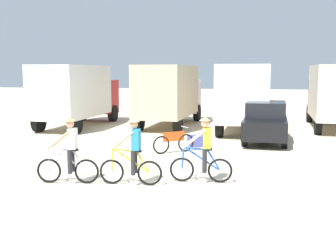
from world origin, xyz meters
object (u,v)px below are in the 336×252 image
box_truck_white_box (77,93)px  cyclist_orange_shirt (69,153)px  box_truck_avon_van (245,94)px  box_truck_cream_rv (335,94)px  supply_crate (198,141)px  sedan_parked (265,122)px  box_truck_tan_camper (170,92)px  cyclist_near_camera (203,152)px  bicycle_spare (174,142)px  cyclist_cowboy_hat (133,154)px

box_truck_white_box → cyclist_orange_shirt: bearing=-69.4°
box_truck_avon_van → box_truck_cream_rv: bearing=18.2°
box_truck_cream_rv → supply_crate: 9.25m
box_truck_white_box → sedan_parked: size_ratio=1.59×
box_truck_tan_camper → supply_crate: (2.12, -5.92, -1.66)m
cyclist_near_camera → bicycle_spare: 4.22m
cyclist_orange_shirt → supply_crate: cyclist_orange_shirt is taller
box_truck_avon_van → bicycle_spare: size_ratio=4.86×
box_truck_tan_camper → cyclist_near_camera: (2.76, -11.42, -1.03)m
cyclist_orange_shirt → cyclist_cowboy_hat: size_ratio=1.00×
box_truck_tan_camper → cyclist_orange_shirt: box_truck_tan_camper is taller
box_truck_tan_camper → bicycle_spare: box_truck_tan_camper is taller
cyclist_cowboy_hat → cyclist_near_camera: size_ratio=1.00×
box_truck_white_box → cyclist_near_camera: bearing=-53.1°
sedan_parked → box_truck_white_box: bearing=161.0°
cyclist_orange_shirt → supply_crate: size_ratio=2.33×
box_truck_cream_rv → sedan_parked: size_ratio=1.59×
box_truck_white_box → cyclist_cowboy_hat: 12.38m
box_truck_cream_rv → cyclist_orange_shirt: (-9.60, -12.40, -1.03)m
sedan_parked → bicycle_spare: sedan_parked is taller
box_truck_avon_van → cyclist_near_camera: box_truck_avon_van is taller
cyclist_cowboy_hat → bicycle_spare: size_ratio=1.28×
cyclist_near_camera → sedan_parked: bearing=72.8°
box_truck_white_box → box_truck_cream_rv: same height
box_truck_tan_camper → sedan_parked: 6.74m
box_truck_cream_rv → cyclist_near_camera: bearing=-117.2°
bicycle_spare → box_truck_white_box: bearing=134.9°
cyclist_cowboy_hat → box_truck_cream_rv: bearing=57.3°
cyclist_near_camera → box_truck_avon_van: bearing=82.5°
box_truck_tan_camper → box_truck_cream_rv: (8.78, 0.28, 0.00)m
cyclist_orange_shirt → bicycle_spare: 5.15m
sedan_parked → cyclist_near_camera: 7.21m
box_truck_avon_van → box_truck_cream_rv: size_ratio=1.00×
box_truck_cream_rv → cyclist_orange_shirt: box_truck_cream_rv is taller
bicycle_spare → supply_crate: bicycle_spare is taller
box_truck_tan_camper → box_truck_avon_van: bearing=-17.1°
box_truck_cream_rv → cyclist_orange_shirt: size_ratio=3.80×
sedan_parked → cyclist_cowboy_hat: 8.45m
cyclist_cowboy_hat → box_truck_tan_camper: bearing=94.4°
cyclist_cowboy_hat → sedan_parked: bearing=61.9°
cyclist_cowboy_hat → bicycle_spare: bearing=84.4°
box_truck_white_box → bicycle_spare: 9.06m
bicycle_spare → supply_crate: size_ratio=1.82×
box_truck_cream_rv → box_truck_white_box: bearing=-174.1°
sedan_parked → bicycle_spare: bearing=-140.3°
box_truck_white_box → box_truck_cream_rv: size_ratio=1.00×
box_truck_white_box → sedan_parked: bearing=-19.0°
sedan_parked → cyclist_near_camera: size_ratio=2.39×
box_truck_white_box → sedan_parked: box_truck_white_box is taller
cyclist_orange_shirt → cyclist_near_camera: 3.65m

